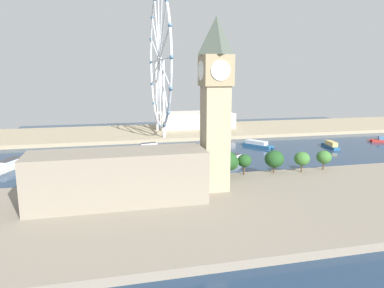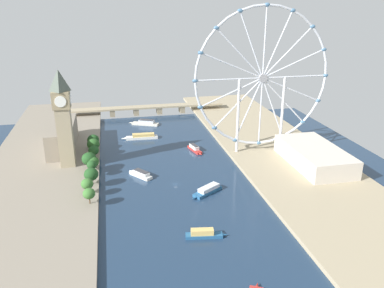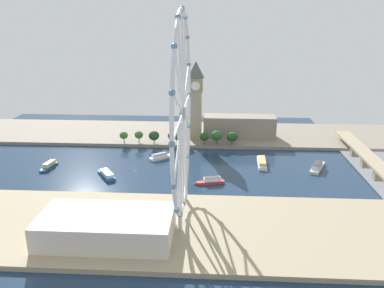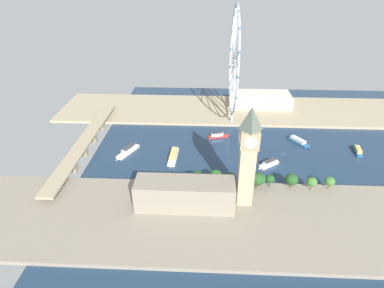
{
  "view_description": "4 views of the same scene",
  "coord_description": "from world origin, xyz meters",
  "px_view_note": "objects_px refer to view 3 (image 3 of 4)",
  "views": [
    {
      "loc": [
        -236.76,
        95.84,
        56.64
      ],
      "look_at": [
        0.83,
        38.64,
        8.72
      ],
      "focal_mm": 33.8,
      "sensor_mm": 36.0,
      "label": 1
    },
    {
      "loc": [
        -43.32,
        -263.0,
        130.26
      ],
      "look_at": [
        20.43,
        35.82,
        17.69
      ],
      "focal_mm": 36.71,
      "sensor_mm": 36.0,
      "label": 2
    },
    {
      "loc": [
        312.32,
        67.35,
        122.63
      ],
      "look_at": [
        -1.99,
        48.25,
        21.75
      ],
      "focal_mm": 37.46,
      "sensor_mm": 36.0,
      "label": 3
    },
    {
      "loc": [
        -279.24,
        77.44,
        162.78
      ],
      "look_at": [
        -2.54,
        90.68,
        8.73
      ],
      "focal_mm": 30.36,
      "sensor_mm": 36.0,
      "label": 4
    }
  ],
  "objects_px": {
    "riverside_hall": "(106,227)",
    "river_bridge": "(376,165)",
    "clock_tower": "(196,99)",
    "parliament_block": "(239,126)",
    "tour_boat_5": "(49,166)",
    "tour_boat_1": "(161,156)",
    "tour_boat_2": "(317,166)",
    "tour_boat_6": "(262,162)",
    "tour_boat_3": "(211,181)",
    "ferris_wheel": "(183,115)",
    "tour_boat_0": "(106,174)"
  },
  "relations": [
    {
      "from": "tour_boat_5",
      "to": "parliament_block",
      "type": "bearing_deg",
      "value": 127.88
    },
    {
      "from": "river_bridge",
      "to": "tour_boat_3",
      "type": "bearing_deg",
      "value": -77.7
    },
    {
      "from": "clock_tower",
      "to": "tour_boat_5",
      "type": "bearing_deg",
      "value": -54.7
    },
    {
      "from": "clock_tower",
      "to": "parliament_block",
      "type": "bearing_deg",
      "value": 100.07
    },
    {
      "from": "riverside_hall",
      "to": "tour_boat_1",
      "type": "height_order",
      "value": "riverside_hall"
    },
    {
      "from": "tour_boat_2",
      "to": "parliament_block",
      "type": "bearing_deg",
      "value": 61.57
    },
    {
      "from": "river_bridge",
      "to": "tour_boat_1",
      "type": "distance_m",
      "value": 180.8
    },
    {
      "from": "tour_boat_0",
      "to": "tour_boat_3",
      "type": "bearing_deg",
      "value": -129.93
    },
    {
      "from": "tour_boat_1",
      "to": "tour_boat_3",
      "type": "xyz_separation_m",
      "value": [
        53.52,
        45.59,
        -0.03
      ]
    },
    {
      "from": "tour_boat_3",
      "to": "tour_boat_2",
      "type": "bearing_deg",
      "value": -171.95
    },
    {
      "from": "clock_tower",
      "to": "tour_boat_6",
      "type": "bearing_deg",
      "value": 42.99
    },
    {
      "from": "clock_tower",
      "to": "tour_boat_5",
      "type": "xyz_separation_m",
      "value": [
        84.94,
        -119.96,
        -41.61
      ]
    },
    {
      "from": "clock_tower",
      "to": "tour_boat_2",
      "type": "relative_size",
      "value": 2.36
    },
    {
      "from": "ferris_wheel",
      "to": "tour_boat_6",
      "type": "bearing_deg",
      "value": 148.92
    },
    {
      "from": "tour_boat_2",
      "to": "tour_boat_3",
      "type": "height_order",
      "value": "tour_boat_2"
    },
    {
      "from": "tour_boat_0",
      "to": "tour_boat_6",
      "type": "relative_size",
      "value": 0.71
    },
    {
      "from": "tour_boat_2",
      "to": "tour_boat_6",
      "type": "height_order",
      "value": "tour_boat_2"
    },
    {
      "from": "river_bridge",
      "to": "tour_boat_6",
      "type": "relative_size",
      "value": 5.04
    },
    {
      "from": "clock_tower",
      "to": "tour_boat_3",
      "type": "relative_size",
      "value": 3.13
    },
    {
      "from": "clock_tower",
      "to": "tour_boat_0",
      "type": "xyz_separation_m",
      "value": [
        100.72,
        -66.21,
        -41.63
      ]
    },
    {
      "from": "tour_boat_1",
      "to": "tour_boat_3",
      "type": "distance_m",
      "value": 70.3
    },
    {
      "from": "clock_tower",
      "to": "tour_boat_6",
      "type": "relative_size",
      "value": 2.14
    },
    {
      "from": "tour_boat_3",
      "to": "parliament_block",
      "type": "bearing_deg",
      "value": -117.36
    },
    {
      "from": "clock_tower",
      "to": "tour_boat_0",
      "type": "bearing_deg",
      "value": -33.32
    },
    {
      "from": "clock_tower",
      "to": "river_bridge",
      "type": "relative_size",
      "value": 0.42
    },
    {
      "from": "parliament_block",
      "to": "tour_boat_5",
      "type": "relative_size",
      "value": 2.87
    },
    {
      "from": "tour_boat_0",
      "to": "tour_boat_2",
      "type": "distance_m",
      "value": 174.54
    },
    {
      "from": "ferris_wheel",
      "to": "tour_boat_6",
      "type": "height_order",
      "value": "ferris_wheel"
    },
    {
      "from": "ferris_wheel",
      "to": "tour_boat_1",
      "type": "relative_size",
      "value": 5.69
    },
    {
      "from": "tour_boat_0",
      "to": "tour_boat_1",
      "type": "relative_size",
      "value": 1.18
    },
    {
      "from": "river_bridge",
      "to": "tour_boat_5",
      "type": "relative_size",
      "value": 7.24
    },
    {
      "from": "ferris_wheel",
      "to": "tour_boat_0",
      "type": "bearing_deg",
      "value": -133.76
    },
    {
      "from": "tour_boat_5",
      "to": "tour_boat_1",
      "type": "bearing_deg",
      "value": 115.97
    },
    {
      "from": "tour_boat_2",
      "to": "tour_boat_6",
      "type": "distance_m",
      "value": 46.21
    },
    {
      "from": "river_bridge",
      "to": "tour_boat_6",
      "type": "xyz_separation_m",
      "value": [
        -15.43,
        -89.85,
        -4.9
      ]
    },
    {
      "from": "ferris_wheel",
      "to": "tour_boat_2",
      "type": "bearing_deg",
      "value": 130.92
    },
    {
      "from": "clock_tower",
      "to": "tour_boat_0",
      "type": "distance_m",
      "value": 127.52
    },
    {
      "from": "clock_tower",
      "to": "river_bridge",
      "type": "xyz_separation_m",
      "value": [
        80.49,
        150.5,
        -36.56
      ]
    },
    {
      "from": "riverside_hall",
      "to": "tour_boat_3",
      "type": "height_order",
      "value": "riverside_hall"
    },
    {
      "from": "riverside_hall",
      "to": "tour_boat_5",
      "type": "bearing_deg",
      "value": -144.52
    },
    {
      "from": "river_bridge",
      "to": "tour_boat_2",
      "type": "height_order",
      "value": "river_bridge"
    },
    {
      "from": "ferris_wheel",
      "to": "tour_boat_1",
      "type": "xyz_separation_m",
      "value": [
        -108.61,
        -29.16,
        -65.07
      ]
    },
    {
      "from": "ferris_wheel",
      "to": "tour_boat_3",
      "type": "distance_m",
      "value": 86.85
    },
    {
      "from": "ferris_wheel",
      "to": "tour_boat_0",
      "type": "relative_size",
      "value": 4.82
    },
    {
      "from": "riverside_hall",
      "to": "river_bridge",
      "type": "bearing_deg",
      "value": 121.53
    },
    {
      "from": "tour_boat_2",
      "to": "river_bridge",
      "type": "bearing_deg",
      "value": -74.99
    },
    {
      "from": "clock_tower",
      "to": "tour_boat_5",
      "type": "height_order",
      "value": "clock_tower"
    },
    {
      "from": "river_bridge",
      "to": "tour_boat_1",
      "type": "height_order",
      "value": "river_bridge"
    },
    {
      "from": "tour_boat_2",
      "to": "tour_boat_6",
      "type": "relative_size",
      "value": 0.91
    },
    {
      "from": "clock_tower",
      "to": "tour_boat_5",
      "type": "distance_m",
      "value": 152.76
    }
  ]
}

